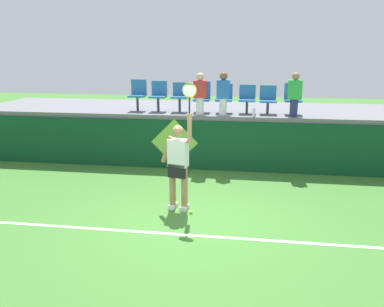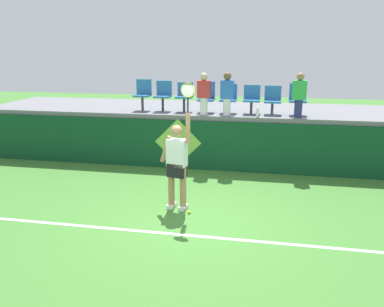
{
  "view_description": "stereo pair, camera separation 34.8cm",
  "coord_description": "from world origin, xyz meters",
  "px_view_note": "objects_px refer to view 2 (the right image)",
  "views": [
    {
      "loc": [
        0.98,
        -6.77,
        3.16
      ],
      "look_at": [
        -0.18,
        1.15,
        1.0
      ],
      "focal_mm": 36.48,
      "sensor_mm": 36.0,
      "label": 1
    },
    {
      "loc": [
        1.32,
        -6.71,
        3.16
      ],
      "look_at": [
        -0.18,
        1.15,
        1.0
      ],
      "focal_mm": 36.48,
      "sensor_mm": 36.0,
      "label": 2
    }
  ],
  "objects_px": {
    "spectator_1": "(227,93)",
    "spectator_2": "(204,93)",
    "tennis_player": "(177,162)",
    "stadium_chair_6": "(273,99)",
    "stadium_chair_2": "(185,95)",
    "stadium_chair_4": "(228,97)",
    "water_bottle": "(258,113)",
    "stadium_chair_5": "(252,98)",
    "stadium_chair_0": "(143,93)",
    "stadium_chair_3": "(206,96)",
    "tennis_ball": "(189,212)",
    "spectator_0": "(299,94)",
    "stadium_chair_1": "(163,94)",
    "stadium_chair_7": "(298,98)"
  },
  "relations": [
    {
      "from": "spectator_0",
      "to": "spectator_1",
      "type": "height_order",
      "value": "spectator_0"
    },
    {
      "from": "tennis_player",
      "to": "stadium_chair_1",
      "type": "distance_m",
      "value": 3.73
    },
    {
      "from": "tennis_player",
      "to": "spectator_0",
      "type": "height_order",
      "value": "spectator_0"
    },
    {
      "from": "stadium_chair_0",
      "to": "stadium_chair_7",
      "type": "bearing_deg",
      "value": 0.02
    },
    {
      "from": "stadium_chair_2",
      "to": "stadium_chair_5",
      "type": "relative_size",
      "value": 1.05
    },
    {
      "from": "stadium_chair_1",
      "to": "stadium_chair_3",
      "type": "xyz_separation_m",
      "value": [
        1.22,
        0.01,
        -0.03
      ]
    },
    {
      "from": "stadium_chair_2",
      "to": "stadium_chair_3",
      "type": "distance_m",
      "value": 0.61
    },
    {
      "from": "stadium_chair_5",
      "to": "spectator_2",
      "type": "relative_size",
      "value": 0.69
    },
    {
      "from": "water_bottle",
      "to": "stadium_chair_5",
      "type": "xyz_separation_m",
      "value": [
        -0.19,
        0.54,
        0.31
      ]
    },
    {
      "from": "tennis_ball",
      "to": "stadium_chair_6",
      "type": "height_order",
      "value": "stadium_chair_6"
    },
    {
      "from": "tennis_player",
      "to": "stadium_chair_5",
      "type": "distance_m",
      "value": 3.75
    },
    {
      "from": "tennis_ball",
      "to": "stadium_chair_4",
      "type": "xyz_separation_m",
      "value": [
        0.37,
        3.63,
        1.85
      ]
    },
    {
      "from": "tennis_ball",
      "to": "stadium_chair_6",
      "type": "distance_m",
      "value": 4.35
    },
    {
      "from": "stadium_chair_6",
      "to": "spectator_1",
      "type": "distance_m",
      "value": 1.26
    },
    {
      "from": "stadium_chair_0",
      "to": "stadium_chair_2",
      "type": "height_order",
      "value": "stadium_chair_0"
    },
    {
      "from": "tennis_player",
      "to": "stadium_chair_4",
      "type": "xyz_separation_m",
      "value": [
        0.66,
        3.42,
        0.9
      ]
    },
    {
      "from": "tennis_player",
      "to": "stadium_chair_2",
      "type": "xyz_separation_m",
      "value": [
        -0.56,
        3.41,
        0.93
      ]
    },
    {
      "from": "stadium_chair_0",
      "to": "stadium_chair_7",
      "type": "height_order",
      "value": "stadium_chair_0"
    },
    {
      "from": "stadium_chair_0",
      "to": "stadium_chair_5",
      "type": "height_order",
      "value": "stadium_chair_0"
    },
    {
      "from": "spectator_0",
      "to": "stadium_chair_7",
      "type": "bearing_deg",
      "value": 90.0
    },
    {
      "from": "stadium_chair_4",
      "to": "stadium_chair_1",
      "type": "bearing_deg",
      "value": -179.95
    },
    {
      "from": "spectator_1",
      "to": "spectator_2",
      "type": "height_order",
      "value": "spectator_1"
    },
    {
      "from": "stadium_chair_4",
      "to": "tennis_ball",
      "type": "bearing_deg",
      "value": -95.87
    },
    {
      "from": "tennis_player",
      "to": "spectator_1",
      "type": "bearing_deg",
      "value": 77.67
    },
    {
      "from": "stadium_chair_4",
      "to": "stadium_chair_6",
      "type": "bearing_deg",
      "value": -0.11
    },
    {
      "from": "stadium_chair_1",
      "to": "stadium_chair_4",
      "type": "xyz_separation_m",
      "value": [
        1.83,
        0.0,
        -0.05
      ]
    },
    {
      "from": "tennis_player",
      "to": "tennis_ball",
      "type": "height_order",
      "value": "tennis_player"
    },
    {
      "from": "stadium_chair_2",
      "to": "stadium_chair_6",
      "type": "xyz_separation_m",
      "value": [
        2.4,
        0.0,
        -0.05
      ]
    },
    {
      "from": "tennis_ball",
      "to": "stadium_chair_7",
      "type": "relative_size",
      "value": 0.08
    },
    {
      "from": "stadium_chair_2",
      "to": "stadium_chair_4",
      "type": "xyz_separation_m",
      "value": [
        1.22,
        0.01,
        -0.04
      ]
    },
    {
      "from": "water_bottle",
      "to": "spectator_1",
      "type": "relative_size",
      "value": 0.21
    },
    {
      "from": "stadium_chair_1",
      "to": "water_bottle",
      "type": "bearing_deg",
      "value": -11.54
    },
    {
      "from": "stadium_chair_4",
      "to": "stadium_chair_5",
      "type": "xyz_separation_m",
      "value": [
        0.63,
        -0.0,
        -0.0
      ]
    },
    {
      "from": "tennis_ball",
      "to": "stadium_chair_4",
      "type": "distance_m",
      "value": 4.09
    },
    {
      "from": "water_bottle",
      "to": "stadium_chair_3",
      "type": "bearing_deg",
      "value": 158.91
    },
    {
      "from": "stadium_chair_1",
      "to": "stadium_chair_7",
      "type": "bearing_deg",
      "value": 0.06
    },
    {
      "from": "stadium_chair_6",
      "to": "tennis_ball",
      "type": "bearing_deg",
      "value": -113.16
    },
    {
      "from": "stadium_chair_3",
      "to": "tennis_ball",
      "type": "bearing_deg",
      "value": -86.3
    },
    {
      "from": "spectator_0",
      "to": "spectator_1",
      "type": "bearing_deg",
      "value": -179.89
    },
    {
      "from": "tennis_ball",
      "to": "stadium_chair_1",
      "type": "distance_m",
      "value": 4.35
    },
    {
      "from": "stadium_chair_3",
      "to": "spectator_2",
      "type": "relative_size",
      "value": 0.76
    },
    {
      "from": "spectator_1",
      "to": "tennis_ball",
      "type": "bearing_deg",
      "value": -96.6
    },
    {
      "from": "tennis_player",
      "to": "spectator_1",
      "type": "distance_m",
      "value": 3.26
    },
    {
      "from": "stadium_chair_1",
      "to": "stadium_chair_7",
      "type": "distance_m",
      "value": 3.66
    },
    {
      "from": "stadium_chair_1",
      "to": "stadium_chair_5",
      "type": "height_order",
      "value": "stadium_chair_1"
    },
    {
      "from": "spectator_2",
      "to": "stadium_chair_2",
      "type": "bearing_deg",
      "value": 144.56
    },
    {
      "from": "tennis_player",
      "to": "stadium_chair_6",
      "type": "distance_m",
      "value": 3.98
    },
    {
      "from": "water_bottle",
      "to": "stadium_chair_2",
      "type": "bearing_deg",
      "value": 165.23
    },
    {
      "from": "stadium_chair_1",
      "to": "stadium_chair_2",
      "type": "relative_size",
      "value": 1.04
    },
    {
      "from": "stadium_chair_5",
      "to": "stadium_chair_2",
      "type": "bearing_deg",
      "value": -179.93
    }
  ]
}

